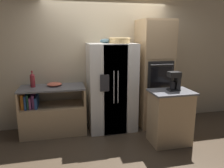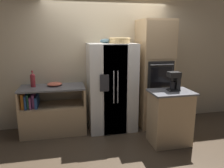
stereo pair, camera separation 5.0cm
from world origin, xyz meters
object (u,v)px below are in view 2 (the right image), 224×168
(wicker_basket, at_px, (120,40))
(bottle_tall, at_px, (33,80))
(wall_oven, at_px, (154,74))
(mixing_bowl, at_px, (55,84))
(refrigerator, at_px, (112,87))
(coffee_maker, at_px, (175,80))
(fruit_bowl, at_px, (106,41))

(wicker_basket, distance_m, bottle_tall, 1.79)
(wall_oven, xyz_separation_m, wicker_basket, (-0.75, -0.09, 0.69))
(bottle_tall, height_order, mixing_bowl, bottle_tall)
(refrigerator, distance_m, coffee_maker, 1.25)
(wicker_basket, xyz_separation_m, bottle_tall, (-1.62, 0.18, -0.72))
(fruit_bowl, bearing_deg, wall_oven, -3.64)
(wicker_basket, relative_size, mixing_bowl, 1.44)
(mixing_bowl, bearing_deg, coffee_maker, -24.76)
(wall_oven, relative_size, bottle_tall, 7.00)
(wall_oven, height_order, mixing_bowl, wall_oven)
(coffee_maker, bearing_deg, refrigerator, 139.04)
(refrigerator, xyz_separation_m, coffee_maker, (0.92, -0.80, 0.26))
(wicker_basket, bearing_deg, mixing_bowl, 170.83)
(refrigerator, bearing_deg, fruit_bowl, 141.22)
(wicker_basket, distance_m, fruit_bowl, 0.28)
(fruit_bowl, bearing_deg, mixing_bowl, 177.10)
(refrigerator, height_order, fruit_bowl, fruit_bowl)
(refrigerator, bearing_deg, wicker_basket, -26.90)
(refrigerator, relative_size, coffee_maker, 5.32)
(wall_oven, xyz_separation_m, fruit_bowl, (-0.98, 0.06, 0.67))
(fruit_bowl, distance_m, bottle_tall, 1.56)
(coffee_maker, bearing_deg, bottle_tall, 159.18)
(wicker_basket, height_order, bottle_tall, wicker_basket)
(fruit_bowl, xyz_separation_m, bottle_tall, (-1.39, 0.04, -0.70))
(refrigerator, relative_size, wall_oven, 0.79)
(refrigerator, relative_size, wicker_basket, 4.20)
(bottle_tall, relative_size, mixing_bowl, 1.09)
(wall_oven, height_order, wicker_basket, wall_oven)
(wicker_basket, relative_size, bottle_tall, 1.32)
(fruit_bowl, bearing_deg, bottle_tall, 178.53)
(refrigerator, xyz_separation_m, bottle_tall, (-1.48, 0.11, 0.20))
(bottle_tall, bearing_deg, coffee_maker, -20.82)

